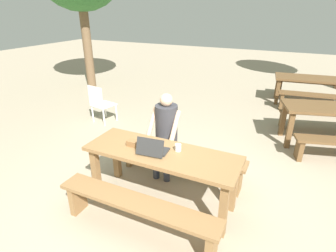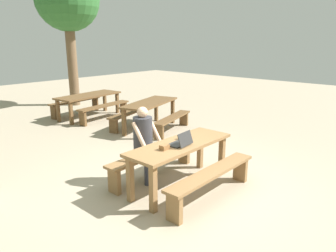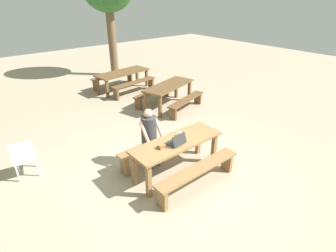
% 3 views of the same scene
% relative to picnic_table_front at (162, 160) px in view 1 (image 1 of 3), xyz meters
% --- Properties ---
extents(ground_plane, '(30.00, 30.00, 0.00)m').
position_rel_picnic_table_front_xyz_m(ground_plane, '(0.00, 0.00, -0.65)').
color(ground_plane, tan).
extents(picnic_table_front, '(2.00, 0.69, 0.78)m').
position_rel_picnic_table_front_xyz_m(picnic_table_front, '(0.00, 0.00, 0.00)').
color(picnic_table_front, olive).
rests_on(picnic_table_front, ground).
extents(bench_near, '(1.99, 0.30, 0.47)m').
position_rel_picnic_table_front_xyz_m(bench_near, '(0.00, -0.64, -0.30)').
color(bench_near, olive).
rests_on(bench_near, ground).
extents(bench_far, '(1.99, 0.30, 0.47)m').
position_rel_picnic_table_front_xyz_m(bench_far, '(0.00, 0.64, -0.30)').
color(bench_far, olive).
rests_on(bench_far, ground).
extents(laptop, '(0.38, 0.33, 0.23)m').
position_rel_picnic_table_front_xyz_m(laptop, '(-0.08, -0.08, 0.18)').
color(laptop, '#2D2D2D').
rests_on(laptop, picnic_table_front).
extents(small_pouch, '(0.14, 0.10, 0.08)m').
position_rel_picnic_table_front_xyz_m(small_pouch, '(-0.41, -0.02, 0.16)').
color(small_pouch, olive).
rests_on(small_pouch, picnic_table_front).
extents(coffee_mug, '(0.08, 0.08, 0.09)m').
position_rel_picnic_table_front_xyz_m(coffee_mug, '(0.18, 0.11, 0.17)').
color(coffee_mug, white).
rests_on(coffee_mug, picnic_table_front).
extents(person_seated, '(0.44, 0.42, 1.33)m').
position_rel_picnic_table_front_xyz_m(person_seated, '(-0.24, 0.61, 0.13)').
color(person_seated, '#333847').
rests_on(person_seated, ground).
extents(plastic_chair, '(0.51, 0.51, 0.88)m').
position_rel_picnic_table_front_xyz_m(plastic_chair, '(-2.49, 1.88, -0.19)').
color(plastic_chair, white).
rests_on(plastic_chair, ground).
extents(picnic_table_mid, '(2.19, 1.03, 0.73)m').
position_rel_picnic_table_front_xyz_m(picnic_table_mid, '(1.92, 5.36, -0.02)').
color(picnic_table_mid, brown).
rests_on(picnic_table_mid, ground).
extents(bench_mid_south, '(1.92, 0.51, 0.48)m').
position_rel_picnic_table_front_xyz_m(bench_mid_south, '(2.00, 4.69, -0.29)').
color(bench_mid_south, brown).
rests_on(bench_mid_south, ground).
extents(bench_mid_north, '(1.92, 0.51, 0.48)m').
position_rel_picnic_table_front_xyz_m(bench_mid_north, '(1.85, 6.03, -0.29)').
color(bench_mid_north, brown).
rests_on(bench_mid_north, ground).
extents(bench_rear_north, '(1.78, 0.77, 0.42)m').
position_rel_picnic_table_front_xyz_m(bench_rear_north, '(2.03, 3.57, -0.33)').
color(bench_rear_north, brown).
rests_on(bench_rear_north, ground).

